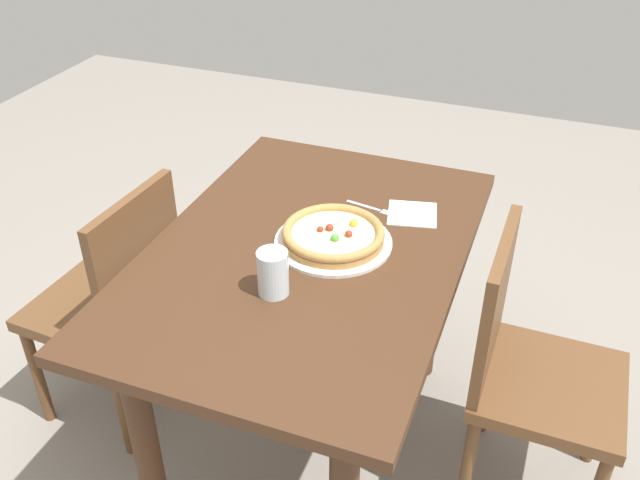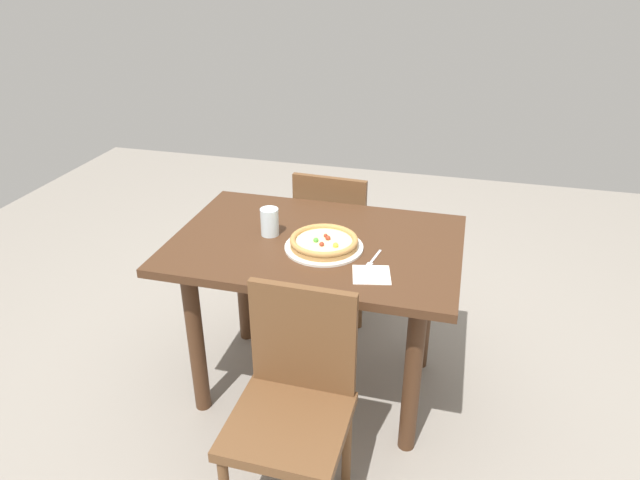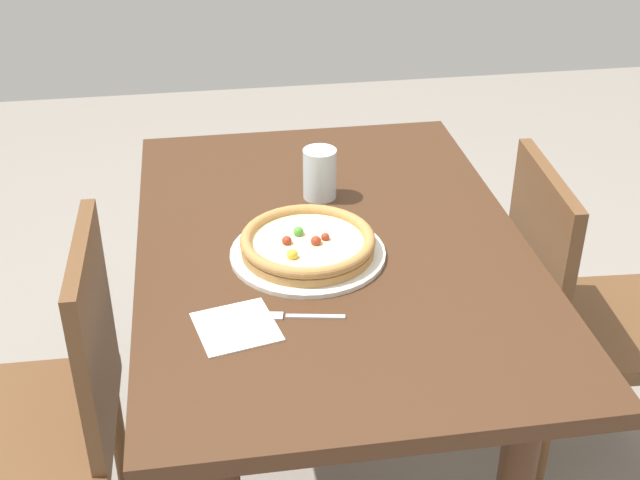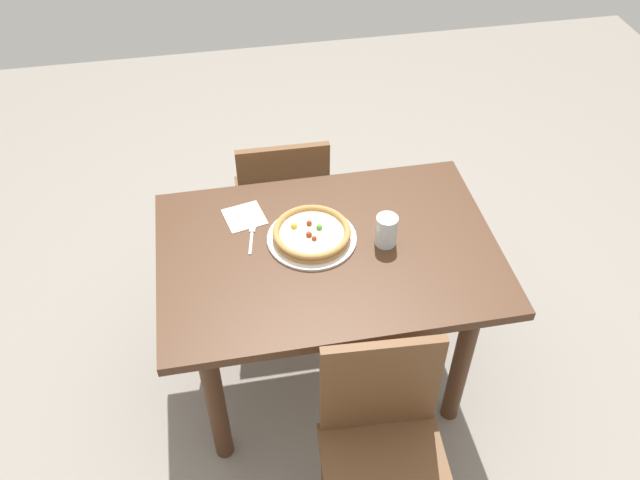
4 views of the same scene
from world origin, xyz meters
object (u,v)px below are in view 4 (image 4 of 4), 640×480
dining_table (328,274)px  pizza (312,233)px  plate (312,238)px  chair_near (384,449)px  fork (252,235)px  napkin (244,217)px  chair_far (282,203)px  drinking_glass (386,230)px

dining_table → pizza: (-0.05, 0.06, 0.16)m
dining_table → plate: (-0.05, 0.06, 0.14)m
chair_near → fork: chair_near is taller
dining_table → plate: bearing=129.7°
dining_table → napkin: size_ratio=8.57×
plate → fork: 0.22m
chair_far → plate: chair_far is taller
pizza → drinking_glass: drinking_glass is taller
chair_near → fork: size_ratio=5.22×
fork → chair_near: bearing=-146.5°
plate → napkin: (-0.23, 0.16, -0.00)m
drinking_glass → napkin: size_ratio=0.85×
pizza → drinking_glass: (0.25, -0.06, 0.03)m
dining_table → pizza: size_ratio=4.30×
fork → pizza: bearing=-95.4°
dining_table → napkin: 0.38m
pizza → drinking_glass: 0.26m
fork → napkin: (-0.02, 0.10, -0.00)m
chair_near → plate: chair_near is taller
chair_far → fork: bearing=-107.9°
plate → fork: (-0.21, 0.06, -0.00)m
chair_far → drinking_glass: drinking_glass is taller
chair_far → fork: size_ratio=5.22×
dining_table → drinking_glass: bearing=-1.6°
plate → drinking_glass: 0.27m
chair_far → dining_table: bearing=-81.3°
plate → drinking_glass: bearing=-14.2°
plate → pizza: size_ratio=1.15×
dining_table → chair_near: 0.65m
pizza → dining_table: bearing=-50.3°
chair_far → pizza: bearing=-85.4°
plate → fork: plate is taller
napkin → plate: bearing=-35.9°
chair_near → fork: bearing=-63.3°
dining_table → napkin: (-0.27, 0.22, 0.13)m
chair_near → chair_far: bearing=-79.9°
dining_table → drinking_glass: 0.28m
pizza → napkin: (-0.23, 0.16, -0.03)m
chair_near → plate: 0.76m
chair_near → chair_far: size_ratio=1.00×
dining_table → fork: (-0.26, 0.12, 0.13)m
dining_table → chair_far: (-0.09, 0.62, -0.17)m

